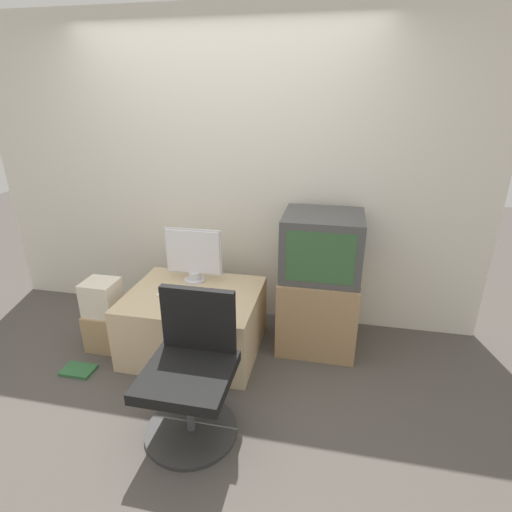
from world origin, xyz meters
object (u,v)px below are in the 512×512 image
object	(u,v)px
main_monitor	(194,256)
cardboard_box_lower	(107,329)
office_chair	(191,376)
mouse	(211,295)
keyboard	(181,295)
book	(78,370)
crt_tv	(322,245)

from	to	relation	value
main_monitor	cardboard_box_lower	size ratio (longest dim) A/B	1.50
office_chair	cardboard_box_lower	world-z (taller)	office_chair
main_monitor	office_chair	size ratio (longest dim) A/B	0.53
mouse	cardboard_box_lower	size ratio (longest dim) A/B	0.17
keyboard	office_chair	xyz separation A→B (m)	(0.35, -0.74, -0.13)
main_monitor	keyboard	distance (m)	0.35
keyboard	book	bearing A→B (deg)	-149.05
main_monitor	mouse	size ratio (longest dim) A/B	8.65
office_chair	book	world-z (taller)	office_chair
cardboard_box_lower	book	xyz separation A→B (m)	(-0.05, -0.36, -0.15)
office_chair	book	xyz separation A→B (m)	(-1.05, 0.32, -0.37)
keyboard	crt_tv	distance (m)	1.16
office_chair	main_monitor	bearing A→B (deg)	108.10
keyboard	crt_tv	world-z (taller)	crt_tv
crt_tv	office_chair	bearing A→B (deg)	-122.22
cardboard_box_lower	crt_tv	bearing A→B (deg)	13.85
keyboard	office_chair	distance (m)	0.83
mouse	book	distance (m)	1.15
office_chair	book	bearing A→B (deg)	162.89
cardboard_box_lower	book	world-z (taller)	cardboard_box_lower
office_chair	book	distance (m)	1.16
main_monitor	book	world-z (taller)	main_monitor
main_monitor	office_chair	world-z (taller)	main_monitor
crt_tv	cardboard_box_lower	bearing A→B (deg)	-166.15
mouse	crt_tv	size ratio (longest dim) A/B	0.09
mouse	crt_tv	world-z (taller)	crt_tv
main_monitor	book	xyz separation A→B (m)	(-0.72, -0.69, -0.72)
mouse	keyboard	bearing A→B (deg)	-173.66
office_chair	keyboard	bearing A→B (deg)	115.47
mouse	crt_tv	distance (m)	0.94
book	main_monitor	bearing A→B (deg)	43.88
crt_tv	book	distance (m)	2.09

